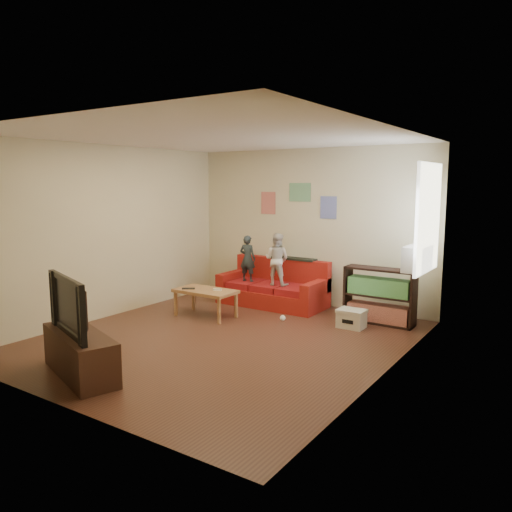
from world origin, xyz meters
The scene contains 17 objects.
room_shell centered at (0.00, 0.00, 1.35)m, with size 4.52×5.02×2.72m.
sofa centered at (-0.46, 2.06, 0.27)m, with size 1.86×0.85×0.82m.
child_a centered at (-0.91, 1.90, 0.80)m, with size 0.30×0.20×0.82m, color #273136.
child_b centered at (-0.31, 1.90, 0.83)m, with size 0.43×0.34×0.89m, color silver.
coffee_table centered at (-0.94, 0.77, 0.38)m, with size 0.97×0.54×0.44m.
remote centered at (-1.19, 0.65, 0.45)m, with size 0.21×0.05×0.02m, color black.
game_controller centered at (-0.74, 0.82, 0.45)m, with size 0.13×0.04×0.03m, color white.
bookshelf centered at (1.48, 1.94, 0.38)m, with size 1.06×0.32×0.85m.
window centered at (2.22, 1.65, 1.64)m, with size 0.04×1.08×1.48m, color white.
ac_unit centered at (2.10, 1.65, 1.08)m, with size 0.28×0.55×0.35m, color #B7B2A3.
artwork_left centered at (-0.85, 2.48, 1.75)m, with size 0.30×0.01×0.40m, color #D87266.
artwork_center centered at (-0.20, 2.48, 1.95)m, with size 0.42×0.01×0.32m, color #72B27F.
artwork_right centered at (0.35, 2.48, 1.70)m, with size 0.30×0.01×0.38m, color #727FCC.
file_box centered at (1.24, 1.48, 0.14)m, with size 0.40×0.30×0.27m.
tv_stand centered at (-0.54, -1.90, 0.24)m, with size 1.29×0.43×0.49m, color #3E241A.
television centered at (-0.54, -1.90, 0.81)m, with size 1.11×0.15×0.64m, color black.
tissue centered at (0.21, 1.23, 0.04)m, with size 0.09×0.09×0.09m, color white.
Camera 1 is at (4.00, -5.23, 2.11)m, focal length 35.00 mm.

